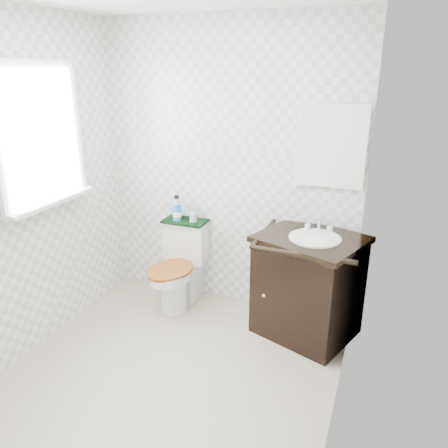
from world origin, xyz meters
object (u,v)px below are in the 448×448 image
Objects in this scene: vanity at (308,283)px; trash_bin at (274,297)px; toilet at (181,269)px; mouthwash_bottle at (177,209)px; cup at (193,217)px.

vanity reaches higher than trash_bin.
toilet is 1.14m from vanity.
mouthwash_bottle is 0.16m from cup.
mouthwash_bottle reaches higher than toilet.
vanity is at bearing -31.84° from trash_bin.
toilet is 3.27× the size of mouthwash_bottle.
vanity is 0.47m from trash_bin.
vanity is 1.13m from cup.
trash_bin is 1.13m from mouthwash_bottle.
mouthwash_bottle reaches higher than cup.
vanity is at bearing -9.52° from cup.
mouthwash_bottle is 2.61× the size of cup.
trash_bin is (-0.32, 0.20, -0.29)m from vanity.
trash_bin is 0.98m from cup.
toilet is 0.48m from cup.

